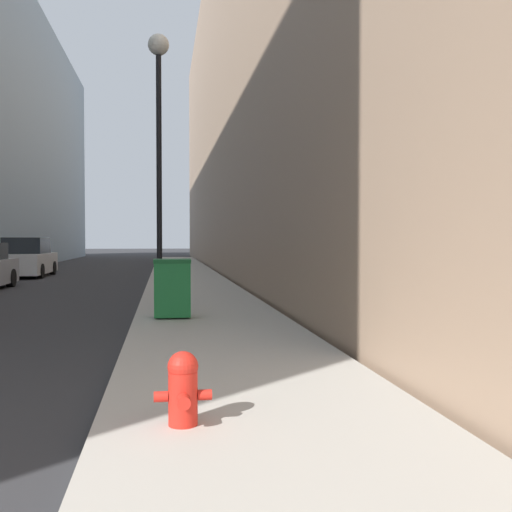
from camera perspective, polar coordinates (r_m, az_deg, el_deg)
name	(u,v)px	position (r m, az deg, el deg)	size (l,w,h in m)	color
sidewalk_right	(190,284)	(20.71, -6.57, -2.84)	(3.06, 60.00, 0.13)	#ADA89E
building_right_stone	(331,96)	(30.77, 7.55, 15.55)	(12.00, 60.00, 18.14)	#9E7F66
fire_hydrant	(183,387)	(4.98, -7.31, -12.84)	(0.49, 0.37, 0.63)	red
trash_bin	(172,288)	(11.52, -8.38, -3.15)	(0.73, 0.61, 1.18)	#1E7538
lamppost	(159,116)	(14.46, -9.69, 13.67)	(0.51, 0.51, 6.54)	black
parked_sedan_far	(27,259)	(27.80, -21.92, -0.27)	(1.94, 4.58, 1.77)	silver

